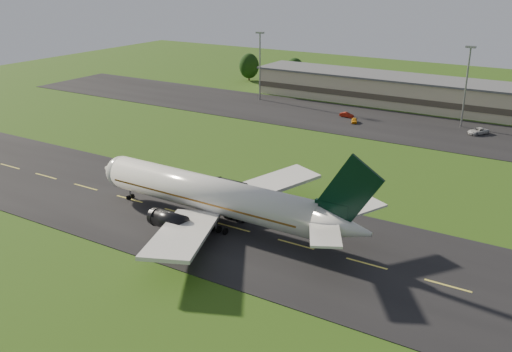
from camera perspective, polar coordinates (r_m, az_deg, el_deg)
The scene contains 10 objects.
ground at distance 84.55m, azimuth 4.00°, elevation -6.89°, with size 360.00×360.00×0.00m, color #224511.
taxiway at distance 84.53m, azimuth 4.00°, elevation -6.86°, with size 220.00×30.00×0.10m, color black.
apron at distance 148.20m, azimuth 17.21°, elevation 4.30°, with size 260.00×30.00×0.10m, color black.
airliner at distance 89.63m, azimuth -4.22°, elevation -1.99°, with size 51.25×42.18×15.57m.
terminal at distance 169.06m, azimuth 21.65°, elevation 7.05°, with size 145.00×16.00×8.40m.
light_mast_west at distance 173.94m, azimuth 0.39°, elevation 11.73°, with size 2.40×1.20×20.35m.
light_mast_centre at distance 152.04m, azimuth 20.35°, elevation 9.25°, with size 2.40×1.20×20.35m.
service_vehicle_a at distance 151.41m, azimuth 9.79°, elevation 5.50°, with size 1.42×3.52×1.20m, color orange.
service_vehicle_b at distance 156.71m, azimuth 9.05°, elevation 6.05°, with size 1.35×3.86×1.27m, color maroon.
service_vehicle_c at distance 148.99m, azimuth 21.33°, elevation 4.21°, with size 2.49×5.41×1.50m, color silver.
Camera 1 is at (34.50, -66.91, 38.49)m, focal length 40.00 mm.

